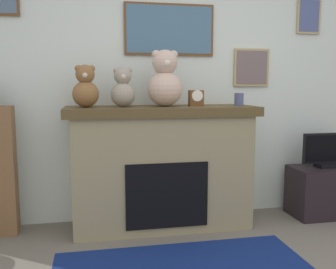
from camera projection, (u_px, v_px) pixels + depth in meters
back_wall at (193, 83)px, 3.74m from camera, size 5.20×0.15×2.60m
fireplace at (162, 166)px, 3.45m from camera, size 1.68×0.59×1.10m
tv_stand at (325, 191)px, 3.77m from camera, size 0.67×0.40×0.49m
television at (327, 151)px, 3.72m from camera, size 0.51×0.14×0.34m
candle_jar at (239, 99)px, 3.49m from camera, size 0.08×0.08×0.11m
mantel_clock at (196, 98)px, 3.41m from camera, size 0.12×0.09×0.14m
teddy_bear_brown at (85, 88)px, 3.21m from camera, size 0.22×0.22×0.36m
teddy_bear_cream at (123, 89)px, 3.27m from camera, size 0.21×0.21×0.34m
teddy_bear_grey at (165, 81)px, 3.33m from camera, size 0.31×0.31×0.49m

